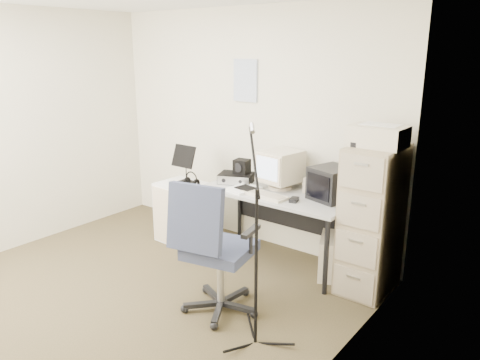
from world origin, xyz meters
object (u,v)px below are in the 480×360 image
Objects in this scene: desk at (277,227)px; office_chair at (220,247)px; filing_cabinet at (372,220)px; side_cart at (184,212)px.

office_chair is at bearing -82.36° from desk.
filing_cabinet is at bearing 1.81° from desk.
side_cart is (-1.24, 0.86, -0.22)m from office_chair.
desk reaches higher than side_cart.
filing_cabinet is at bearing 7.91° from side_cart.
filing_cabinet is 1.96× the size of side_cart.
filing_cabinet is 1.17× the size of office_chair.
desk is 1.12m from side_cart.
filing_cabinet is at bearing 41.33° from office_chair.
side_cart is (-2.05, -0.22, -0.32)m from filing_cabinet.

